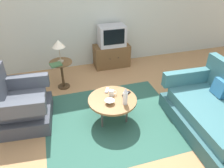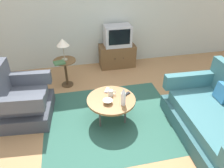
{
  "view_description": "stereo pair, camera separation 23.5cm",
  "coord_description": "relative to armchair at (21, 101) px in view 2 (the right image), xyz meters",
  "views": [
    {
      "loc": [
        -0.83,
        -2.48,
        2.45
      ],
      "look_at": [
        0.05,
        0.44,
        0.55
      ],
      "focal_mm": 34.35,
      "sensor_mm": 36.0,
      "label": 1
    },
    {
      "loc": [
        -0.6,
        -2.54,
        2.45
      ],
      "look_at": [
        0.05,
        0.44,
        0.55
      ],
      "focal_mm": 34.35,
      "sensor_mm": 36.0,
      "label": 2
    }
  ],
  "objects": [
    {
      "name": "ground_plane",
      "position": [
        1.47,
        -0.59,
        -0.32
      ],
      "size": [
        16.0,
        16.0,
        0.0
      ],
      "primitive_type": "plane",
      "color": "#AD7F51"
    },
    {
      "name": "back_wall",
      "position": [
        1.47,
        1.84,
        1.03
      ],
      "size": [
        9.0,
        0.12,
        2.7
      ],
      "primitive_type": "cube",
      "color": "#B2BCB2",
      "rests_on": "ground"
    },
    {
      "name": "area_rug",
      "position": [
        1.45,
        -0.4,
        -0.32
      ],
      "size": [
        2.23,
        1.97,
        0.0
      ],
      "primitive_type": "cube",
      "color": "#2D5B4C",
      "rests_on": "ground"
    },
    {
      "name": "armchair",
      "position": [
        0.0,
        0.0,
        0.0
      ],
      "size": [
        0.9,
        0.99,
        0.93
      ],
      "rotation": [
        0.0,
        0.0,
        -1.66
      ],
      "color": "#3E424B",
      "rests_on": "ground"
    },
    {
      "name": "couch",
      "position": [
        2.93,
        -1.11,
        -0.02
      ],
      "size": [
        1.05,
        1.78,
        0.94
      ],
      "rotation": [
        0.0,
        0.0,
        1.53
      ],
      "color": "#325C60",
      "rests_on": "ground"
    },
    {
      "name": "coffee_table",
      "position": [
        1.45,
        -0.4,
        0.08
      ],
      "size": [
        0.79,
        0.79,
        0.43
      ],
      "color": "olive",
      "rests_on": "ground"
    },
    {
      "name": "side_table",
      "position": [
        0.76,
        0.88,
        0.1
      ],
      "size": [
        0.45,
        0.45,
        0.59
      ],
      "color": "brown",
      "rests_on": "ground"
    },
    {
      "name": "tv_stand",
      "position": [
        2.01,
        1.54,
        -0.05
      ],
      "size": [
        0.85,
        0.44,
        0.54
      ],
      "color": "brown",
      "rests_on": "ground"
    },
    {
      "name": "television",
      "position": [
        2.01,
        1.53,
        0.46
      ],
      "size": [
        0.61,
        0.39,
        0.48
      ],
      "color": "#B7B7BC",
      "rests_on": "tv_stand"
    },
    {
      "name": "table_lamp",
      "position": [
        0.77,
        0.89,
        0.63
      ],
      "size": [
        0.25,
        0.25,
        0.45
      ],
      "color": "#9E937A",
      "rests_on": "side_table"
    },
    {
      "name": "vase",
      "position": [
        1.6,
        -0.58,
        0.25
      ],
      "size": [
        0.07,
        0.07,
        0.3
      ],
      "color": "white",
      "rests_on": "coffee_table"
    },
    {
      "name": "mug",
      "position": [
        1.46,
        -0.3,
        0.16
      ],
      "size": [
        0.13,
        0.08,
        0.1
      ],
      "color": "white",
      "rests_on": "coffee_table"
    },
    {
      "name": "bowl",
      "position": [
        1.37,
        -0.5,
        0.14
      ],
      "size": [
        0.16,
        0.16,
        0.06
      ],
      "color": "silver",
      "rests_on": "coffee_table"
    },
    {
      "name": "tv_remote_dark",
      "position": [
        1.7,
        -0.34,
        0.12
      ],
      "size": [
        0.17,
        0.13,
        0.02
      ],
      "rotation": [
        0.0,
        0.0,
        0.56
      ],
      "color": "black",
      "rests_on": "coffee_table"
    },
    {
      "name": "tv_remote_silver",
      "position": [
        1.43,
        -0.15,
        0.12
      ],
      "size": [
        0.11,
        0.15,
        0.02
      ],
      "rotation": [
        0.0,
        0.0,
        1.11
      ],
      "color": "#B2B2B7",
      "rests_on": "coffee_table"
    },
    {
      "name": "book",
      "position": [
        0.66,
        0.75,
        0.28
      ],
      "size": [
        0.25,
        0.21,
        0.03
      ],
      "rotation": [
        0.0,
        0.0,
        0.24
      ],
      "color": "#3D663D",
      "rests_on": "side_table"
    }
  ]
}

